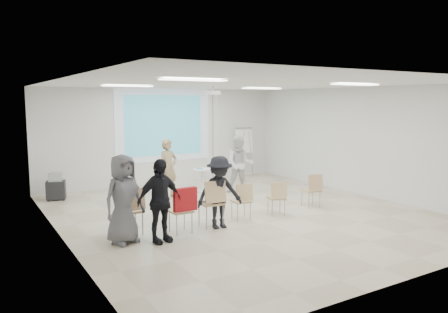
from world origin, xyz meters
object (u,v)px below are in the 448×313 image
laptop (210,201)px  audience_mid (219,188)px  chair_center (242,198)px  pedestal_table (203,179)px  chair_right_inner (277,195)px  player_left (168,165)px  chair_far_left (132,207)px  chair_left_inner (213,200)px  audience_outer (123,194)px  player_right (240,161)px  chair_right_far (313,188)px  audience_left (159,195)px  av_cart (56,188)px  chair_left_mid (182,208)px  flipchart_easel (244,141)px

laptop → audience_mid: 0.39m
laptop → chair_center: bearing=-173.7°
pedestal_table → laptop: size_ratio=1.90×
chair_right_inner → audience_mid: audience_mid is taller
player_left → laptop: 3.04m
chair_far_left → chair_right_inner: (3.37, -0.26, -0.10)m
chair_far_left → chair_left_inner: bearing=-13.4°
audience_outer → player_right: bearing=13.8°
audience_mid → chair_right_far: bearing=14.6°
laptop → audience_left: (-1.32, -0.44, 0.36)m
audience_outer → av_cart: 4.47m
audience_left → audience_mid: 1.43m
pedestal_table → chair_right_far: chair_right_far is taller
chair_left_mid → av_cart: chair_left_mid is taller
chair_center → chair_right_far: 2.11m
player_right → chair_center: (-1.55, -2.47, -0.42)m
chair_left_inner → laptop: size_ratio=2.73×
chair_far_left → flipchart_easel: (5.56, 4.42, 0.70)m
av_cart → pedestal_table: bearing=-0.2°
audience_mid → av_cart: bearing=126.3°
chair_left_mid → audience_left: bearing=-157.3°
audience_outer → chair_left_mid: bearing=-20.2°
chair_left_inner → audience_outer: audience_outer is taller
player_left → audience_mid: player_left is taller
audience_mid → flipchart_easel: (3.84, 4.85, 0.42)m
audience_left → player_right: bearing=28.8°
chair_far_left → laptop: 1.65m
audience_mid → audience_outer: (-1.99, 0.08, 0.08)m
chair_left_mid → chair_right_far: chair_left_mid is taller
player_right → av_cart: bearing=-167.8°
player_right → flipchart_easel: 2.66m
player_left → chair_right_inner: (1.36, -3.04, -0.44)m
chair_center → flipchart_easel: size_ratio=0.48×
chair_right_inner → chair_right_far: size_ratio=0.94×
player_right → chair_left_mid: player_right is taller
laptop → flipchart_easel: flipchart_easel is taller
player_left → audience_mid: (-0.28, -3.21, -0.06)m
chair_far_left → audience_outer: (-0.27, -0.35, 0.36)m
player_left → chair_far_left: 3.45m
player_left → chair_center: size_ratio=2.20×
chair_far_left → chair_center: (2.46, -0.17, -0.08)m
audience_left → audience_outer: 0.66m
chair_right_far → chair_center: bearing=-168.8°
audience_outer → chair_far_left: bearing=34.4°
audience_left → chair_left_inner: bearing=4.6°
chair_right_inner → audience_left: audience_left is taller
audience_left → pedestal_table: bearing=42.0°
laptop → av_cart: av_cart is taller
pedestal_table → player_left: size_ratio=0.38×
chair_right_far → flipchart_easel: size_ratio=0.49×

